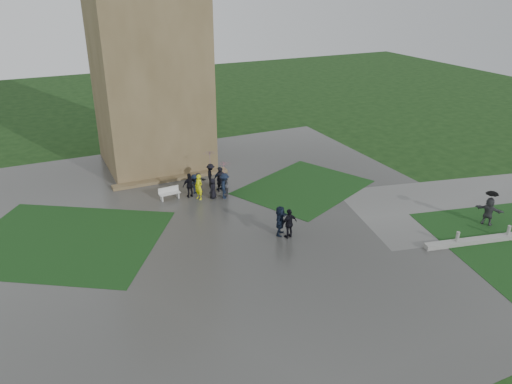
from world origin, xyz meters
name	(u,v)px	position (x,y,z in m)	size (l,w,h in m)	color
ground	(222,241)	(0.00, 0.00, 0.00)	(120.00, 120.00, 0.00)	black
plaza	(210,227)	(0.00, 2.00, 0.01)	(34.00, 34.00, 0.02)	#343431
lawn_inset_left	(65,241)	(-8.50, 4.00, 0.03)	(11.00, 9.00, 0.01)	black
lawn_inset_right	(304,187)	(8.50, 5.00, 0.03)	(9.00, 7.00, 0.01)	black
tower	(148,53)	(0.00, 15.00, 9.00)	(8.00, 8.00, 18.00)	brown
tower_plinth	(172,179)	(0.00, 10.60, 0.13)	(9.00, 0.80, 0.22)	brown
bench	(169,193)	(-1.12, 7.21, 0.46)	(1.52, 0.58, 0.87)	silver
visitor_cluster	(211,179)	(1.94, 6.96, 1.12)	(3.50, 3.93, 2.68)	black
pedestrian_mid	(280,221)	(3.51, -0.74, 0.96)	(1.74, 0.63, 1.88)	black
pedestrian_near	(289,223)	(3.84, -1.29, 0.95)	(1.09, 0.62, 1.86)	black
pedestrian_path	(489,209)	(15.99, -5.12, 1.12)	(1.40, 1.79, 2.32)	#3D3E42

